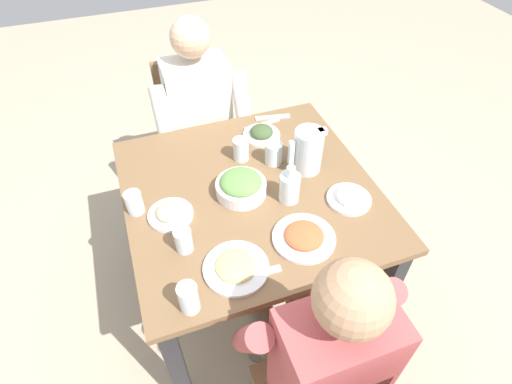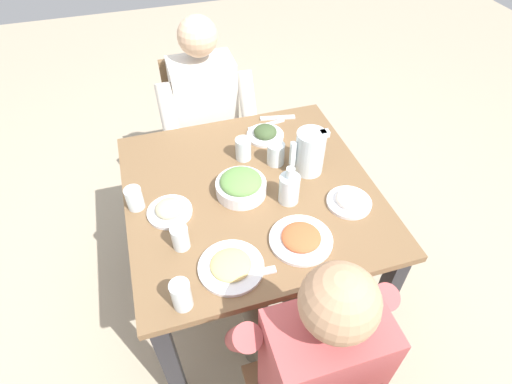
# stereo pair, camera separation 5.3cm
# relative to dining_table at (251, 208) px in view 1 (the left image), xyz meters

# --- Properties ---
(ground_plane) EXTENTS (8.00, 8.00, 0.00)m
(ground_plane) POSITION_rel_dining_table_xyz_m (0.00, 0.00, -0.63)
(ground_plane) COLOR tan
(dining_table) EXTENTS (0.99, 0.99, 0.74)m
(dining_table) POSITION_rel_dining_table_xyz_m (0.00, 0.00, 0.00)
(dining_table) COLOR brown
(dining_table) RESTS_ON ground_plane
(chair_near) EXTENTS (0.40, 0.40, 0.86)m
(chair_near) POSITION_rel_dining_table_xyz_m (0.04, -0.83, -0.14)
(chair_near) COLOR brown
(chair_near) RESTS_ON ground_plane
(diner_near) EXTENTS (0.48, 0.53, 1.16)m
(diner_near) POSITION_rel_dining_table_xyz_m (0.04, -0.63, 0.01)
(diner_near) COLOR silver
(diner_near) RESTS_ON ground_plane
(diner_far) EXTENTS (0.48, 0.53, 1.16)m
(diner_far) POSITION_rel_dining_table_xyz_m (-0.00, 0.63, 0.01)
(diner_far) COLOR #B24C4C
(diner_far) RESTS_ON ground_plane
(water_pitcher) EXTENTS (0.16, 0.12, 0.19)m
(water_pitcher) POSITION_rel_dining_table_xyz_m (-0.26, -0.04, 0.21)
(water_pitcher) COLOR silver
(water_pitcher) RESTS_ON dining_table
(salad_bowl) EXTENTS (0.20, 0.20, 0.09)m
(salad_bowl) POSITION_rel_dining_table_xyz_m (0.04, 0.01, 0.15)
(salad_bowl) COLOR white
(salad_bowl) RESTS_ON dining_table
(plate_rice_curry) EXTENTS (0.23, 0.23, 0.04)m
(plate_rice_curry) POSITION_rel_dining_table_xyz_m (-0.10, 0.30, 0.12)
(plate_rice_curry) COLOR white
(plate_rice_curry) RESTS_ON dining_table
(plate_beans) EXTENTS (0.17, 0.17, 0.05)m
(plate_beans) POSITION_rel_dining_table_xyz_m (0.33, 0.03, 0.13)
(plate_beans) COLOR white
(plate_beans) RESTS_ON dining_table
(plate_dolmas) EXTENTS (0.17, 0.17, 0.06)m
(plate_dolmas) POSITION_rel_dining_table_xyz_m (-0.16, -0.31, 0.13)
(plate_dolmas) COLOR white
(plate_dolmas) RESTS_ON dining_table
(plate_yoghurt) EXTENTS (0.17, 0.17, 0.06)m
(plate_yoghurt) POSITION_rel_dining_table_xyz_m (-0.34, 0.19, 0.13)
(plate_yoghurt) COLOR white
(plate_yoghurt) RESTS_ON dining_table
(plate_fries) EXTENTS (0.22, 0.22, 0.04)m
(plate_fries) POSITION_rel_dining_table_xyz_m (0.17, 0.34, 0.12)
(plate_fries) COLOR white
(plate_fries) RESTS_ON dining_table
(water_glass_by_pitcher) EXTENTS (0.07, 0.07, 0.10)m
(water_glass_by_pitcher) POSITION_rel_dining_table_xyz_m (-0.03, -0.20, 0.16)
(water_glass_by_pitcher) COLOR silver
(water_glass_by_pitcher) RESTS_ON dining_table
(water_glass_near_left) EXTENTS (0.06, 0.06, 0.11)m
(water_glass_near_left) POSITION_rel_dining_table_xyz_m (0.34, 0.43, 0.17)
(water_glass_near_left) COLOR silver
(water_glass_near_left) RESTS_ON dining_table
(water_glass_near_right) EXTENTS (0.06, 0.06, 0.09)m
(water_glass_near_right) POSITION_rel_dining_table_xyz_m (0.31, 0.20, 0.16)
(water_glass_near_right) COLOR silver
(water_glass_near_right) RESTS_ON dining_table
(water_glass_center) EXTENTS (0.07, 0.07, 0.10)m
(water_glass_center) POSITION_rel_dining_table_xyz_m (-0.15, -0.13, 0.16)
(water_glass_center) COLOR silver
(water_glass_center) RESTS_ON dining_table
(water_glass_far_left) EXTENTS (0.06, 0.06, 0.09)m
(water_glass_far_left) POSITION_rel_dining_table_xyz_m (0.45, -0.04, 0.16)
(water_glass_far_left) COLOR silver
(water_glass_far_left) RESTS_ON dining_table
(oil_carafe) EXTENTS (0.08, 0.08, 0.16)m
(oil_carafe) POSITION_rel_dining_table_xyz_m (-0.13, 0.10, 0.17)
(oil_carafe) COLOR silver
(oil_carafe) RESTS_ON dining_table
(fork_near) EXTENTS (0.17, 0.06, 0.01)m
(fork_near) POSITION_rel_dining_table_xyz_m (-0.27, -0.43, 0.11)
(fork_near) COLOR silver
(fork_near) RESTS_ON dining_table
(knife_near) EXTENTS (0.19, 0.04, 0.01)m
(knife_near) POSITION_rel_dining_table_xyz_m (-0.20, -0.40, 0.11)
(knife_near) COLOR silver
(knife_near) RESTS_ON dining_table
(fork_far) EXTENTS (0.17, 0.04, 0.01)m
(fork_far) POSITION_rel_dining_table_xyz_m (0.11, 0.39, 0.11)
(fork_far) COLOR silver
(fork_far) RESTS_ON dining_table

